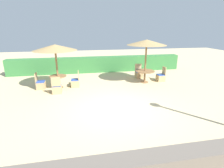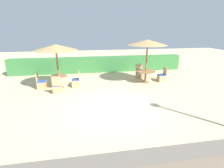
{
  "view_description": "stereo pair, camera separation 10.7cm",
  "coord_description": "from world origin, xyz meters",
  "px_view_note": "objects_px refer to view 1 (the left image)",
  "views": [
    {
      "loc": [
        -1.37,
        -6.67,
        3.31
      ],
      "look_at": [
        0.0,
        0.6,
        0.9
      ],
      "focal_mm": 28.0,
      "sensor_mm": 36.0,
      "label": 1
    },
    {
      "loc": [
        -1.27,
        -6.69,
        3.31
      ],
      "look_at": [
        0.0,
        0.6,
        0.9
      ],
      "focal_mm": 28.0,
      "sensor_mm": 36.0,
      "label": 2
    }
  ],
  "objects_px": {
    "patio_chair_back_left_east": "(76,82)",
    "round_table_back_right": "(145,73)",
    "parasol_back_right": "(147,43)",
    "patio_chair_back_right_north": "(139,74)",
    "parasol_back_left": "(55,48)",
    "patio_chair_back_right_east": "(161,77)",
    "round_table_back_left": "(58,79)",
    "patio_chair_back_left_south": "(57,88)",
    "patio_chair_back_left_west": "(41,84)"
  },
  "relations": [
    {
      "from": "parasol_back_left",
      "to": "patio_chair_back_right_north",
      "type": "relative_size",
      "value": 2.63
    },
    {
      "from": "parasol_back_right",
      "to": "round_table_back_left",
      "type": "bearing_deg",
      "value": -179.1
    },
    {
      "from": "patio_chair_back_right_east",
      "to": "patio_chair_back_right_north",
      "type": "bearing_deg",
      "value": 46.95
    },
    {
      "from": "patio_chair_back_left_east",
      "to": "round_table_back_right",
      "type": "height_order",
      "value": "patio_chair_back_left_east"
    },
    {
      "from": "patio_chair_back_left_west",
      "to": "parasol_back_right",
      "type": "distance_m",
      "value": 6.55
    },
    {
      "from": "round_table_back_left",
      "to": "parasol_back_right",
      "type": "height_order",
      "value": "parasol_back_right"
    },
    {
      "from": "patio_chair_back_left_south",
      "to": "round_table_back_right",
      "type": "bearing_deg",
      "value": 10.55
    },
    {
      "from": "parasol_back_right",
      "to": "patio_chair_back_right_north",
      "type": "xyz_separation_m",
      "value": [
        -0.0,
        1.1,
        -2.19
      ]
    },
    {
      "from": "patio_chair_back_left_west",
      "to": "patio_chair_back_left_east",
      "type": "height_order",
      "value": "same"
    },
    {
      "from": "patio_chair_back_left_west",
      "to": "patio_chair_back_right_east",
      "type": "relative_size",
      "value": 1.0
    },
    {
      "from": "patio_chair_back_left_east",
      "to": "patio_chair_back_right_north",
      "type": "xyz_separation_m",
      "value": [
        4.25,
        1.16,
        0.0
      ]
    },
    {
      "from": "patio_chair_back_left_west",
      "to": "round_table_back_left",
      "type": "bearing_deg",
      "value": 90.7
    },
    {
      "from": "round_table_back_left",
      "to": "patio_chair_back_left_south",
      "type": "relative_size",
      "value": 1.01
    },
    {
      "from": "parasol_back_left",
      "to": "round_table_back_left",
      "type": "height_order",
      "value": "parasol_back_left"
    },
    {
      "from": "patio_chair_back_right_east",
      "to": "patio_chair_back_left_west",
      "type": "bearing_deg",
      "value": 91.14
    },
    {
      "from": "round_table_back_right",
      "to": "patio_chair_back_right_north",
      "type": "xyz_separation_m",
      "value": [
        -0.0,
        1.1,
        -0.35
      ]
    },
    {
      "from": "parasol_back_right",
      "to": "patio_chair_back_left_east",
      "type": "bearing_deg",
      "value": -179.2
    },
    {
      "from": "round_table_back_left",
      "to": "patio_chair_back_left_east",
      "type": "xyz_separation_m",
      "value": [
        0.95,
        0.02,
        -0.27
      ]
    },
    {
      "from": "patio_chair_back_left_east",
      "to": "patio_chair_back_right_east",
      "type": "relative_size",
      "value": 1.0
    },
    {
      "from": "patio_chair_back_left_south",
      "to": "parasol_back_right",
      "type": "height_order",
      "value": "parasol_back_right"
    },
    {
      "from": "parasol_back_left",
      "to": "round_table_back_right",
      "type": "relative_size",
      "value": 2.06
    },
    {
      "from": "round_table_back_left",
      "to": "patio_chair_back_right_east",
      "type": "relative_size",
      "value": 1.01
    },
    {
      "from": "parasol_back_left",
      "to": "round_table_back_left",
      "type": "bearing_deg",
      "value": 0.0
    },
    {
      "from": "parasol_back_right",
      "to": "patio_chair_back_right_east",
      "type": "distance_m",
      "value": 2.46
    },
    {
      "from": "patio_chair_back_left_south",
      "to": "patio_chair_back_left_west",
      "type": "bearing_deg",
      "value": 138.25
    },
    {
      "from": "patio_chair_back_right_north",
      "to": "patio_chair_back_left_west",
      "type": "bearing_deg",
      "value": 10.94
    },
    {
      "from": "patio_chair_back_left_south",
      "to": "round_table_back_right",
      "type": "height_order",
      "value": "patio_chair_back_left_south"
    },
    {
      "from": "round_table_back_left",
      "to": "patio_chair_back_left_east",
      "type": "relative_size",
      "value": 1.01
    },
    {
      "from": "round_table_back_left",
      "to": "patio_chair_back_right_east",
      "type": "bearing_deg",
      "value": 1.21
    },
    {
      "from": "patio_chair_back_left_east",
      "to": "patio_chair_back_left_south",
      "type": "height_order",
      "value": "same"
    },
    {
      "from": "parasol_back_left",
      "to": "patio_chair_back_left_west",
      "type": "bearing_deg",
      "value": -179.3
    },
    {
      "from": "patio_chair_back_left_south",
      "to": "parasol_back_right",
      "type": "xyz_separation_m",
      "value": [
        5.19,
        0.97,
        2.19
      ]
    },
    {
      "from": "parasol_back_left",
      "to": "patio_chair_back_left_south",
      "type": "distance_m",
      "value": 2.2
    },
    {
      "from": "patio_chair_back_left_south",
      "to": "parasol_back_right",
      "type": "relative_size",
      "value": 0.35
    },
    {
      "from": "parasol_back_right",
      "to": "patio_chair_back_right_east",
      "type": "bearing_deg",
      "value": 2.67
    },
    {
      "from": "patio_chair_back_left_west",
      "to": "patio_chair_back_left_south",
      "type": "relative_size",
      "value": 1.0
    },
    {
      "from": "patio_chair_back_left_south",
      "to": "patio_chair_back_right_north",
      "type": "bearing_deg",
      "value": 21.71
    },
    {
      "from": "round_table_back_left",
      "to": "parasol_back_right",
      "type": "relative_size",
      "value": 0.36
    },
    {
      "from": "parasol_back_left",
      "to": "parasol_back_right",
      "type": "height_order",
      "value": "parasol_back_right"
    },
    {
      "from": "patio_chair_back_left_east",
      "to": "parasol_back_right",
      "type": "xyz_separation_m",
      "value": [
        4.25,
        0.06,
        2.19
      ]
    },
    {
      "from": "round_table_back_left",
      "to": "round_table_back_right",
      "type": "relative_size",
      "value": 0.79
    },
    {
      "from": "round_table_back_left",
      "to": "patio_chair_back_left_south",
      "type": "height_order",
      "value": "patio_chair_back_left_south"
    },
    {
      "from": "round_table_back_left",
      "to": "patio_chair_back_left_west",
      "type": "bearing_deg",
      "value": -179.3
    },
    {
      "from": "patio_chair_back_left_south",
      "to": "patio_chair_back_right_north",
      "type": "height_order",
      "value": "same"
    },
    {
      "from": "parasol_back_left",
      "to": "round_table_back_right",
      "type": "bearing_deg",
      "value": 0.9
    },
    {
      "from": "parasol_back_right",
      "to": "round_table_back_right",
      "type": "distance_m",
      "value": 1.84
    },
    {
      "from": "parasol_back_right",
      "to": "round_table_back_right",
      "type": "bearing_deg",
      "value": 0.0
    },
    {
      "from": "patio_chair_back_right_east",
      "to": "patio_chair_back_left_east",
      "type": "bearing_deg",
      "value": 91.19
    },
    {
      "from": "patio_chair_back_left_east",
      "to": "parasol_back_left",
      "type": "bearing_deg",
      "value": 91.3
    },
    {
      "from": "round_table_back_left",
      "to": "patio_chair_back_right_north",
      "type": "bearing_deg",
      "value": 12.79
    }
  ]
}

